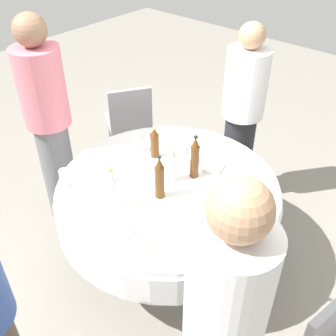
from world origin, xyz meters
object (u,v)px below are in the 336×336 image
at_px(dining_table, 168,200).
at_px(person_right, 223,328).
at_px(bottle_brown_left, 160,178).
at_px(plate_rear, 191,139).
at_px(wine_glass_left, 65,175).
at_px(person_front, 49,123).
at_px(person_left, 242,114).
at_px(bottle_clear_east, 172,164).
at_px(bottle_dark_green_south, 231,228).
at_px(plate_near, 104,174).
at_px(bottle_clear_far, 113,191).
at_px(wine_glass_mid, 137,139).
at_px(chair_east, 129,119).
at_px(bottle_brown_right, 155,143).
at_px(wine_glass_far, 134,231).
at_px(wine_glass_east, 116,214).
at_px(wine_glass_near, 185,150).
at_px(bottle_brown_front, 195,158).

bearing_deg(dining_table, person_right, 52.67).
bearing_deg(bottle_brown_left, plate_rear, -157.91).
xyz_separation_m(dining_table, wine_glass_left, (0.46, -0.49, 0.24)).
xyz_separation_m(person_front, person_left, (-1.20, 0.95, -0.08)).
xyz_separation_m(bottle_clear_east, person_front, (0.25, -1.01, 0.03)).
height_order(bottle_dark_green_south, plate_near, bottle_dark_green_south).
height_order(plate_near, person_front, person_front).
distance_m(bottle_clear_far, plate_rear, 0.95).
xyz_separation_m(wine_glass_mid, chair_east, (-0.56, -0.68, -0.33)).
bearing_deg(bottle_brown_right, chair_east, -122.32).
relative_size(wine_glass_mid, person_right, 0.09).
xyz_separation_m(bottle_clear_east, person_left, (-0.95, -0.06, -0.05)).
distance_m(wine_glass_far, person_left, 1.57).
bearing_deg(bottle_dark_green_south, wine_glass_east, -60.79).
relative_size(bottle_brown_left, plate_rear, 1.21).
height_order(plate_rear, chair_east, chair_east).
bearing_deg(person_left, person_right, -63.84).
xyz_separation_m(dining_table, wine_glass_mid, (-0.14, -0.43, 0.25)).
relative_size(wine_glass_east, person_left, 0.10).
xyz_separation_m(wine_glass_near, plate_rear, (-0.28, -0.16, -0.11)).
xyz_separation_m(wine_glass_mid, person_front, (0.34, -0.60, 0.06)).
bearing_deg(dining_table, chair_east, -122.31).
bearing_deg(bottle_clear_far, plate_near, -119.69).
relative_size(dining_table, bottle_brown_front, 4.76).
bearing_deg(bottle_brown_right, bottle_brown_left, 46.71).
distance_m(dining_table, bottle_dark_green_south, 0.71).
relative_size(wine_glass_far, plate_rear, 0.61).
distance_m(bottle_clear_east, plate_near, 0.49).
relative_size(wine_glass_left, person_left, 0.08).
xyz_separation_m(bottle_dark_green_south, person_front, (0.00, -1.65, 0.03)).
relative_size(bottle_brown_front, chair_east, 0.37).
bearing_deg(bottle_brown_front, plate_rear, -139.03).
bearing_deg(plate_near, person_right, 69.92).
bearing_deg(wine_glass_near, wine_glass_east, 8.63).
height_order(bottle_brown_right, wine_glass_near, bottle_brown_right).
bearing_deg(plate_near, bottle_clear_east, 125.66).
xyz_separation_m(bottle_clear_east, chair_east, (-0.65, -1.10, -0.36)).
distance_m(dining_table, bottle_clear_east, 0.28).
relative_size(bottle_brown_front, wine_glass_left, 2.49).
height_order(dining_table, plate_rear, plate_rear).
bearing_deg(wine_glass_east, bottle_dark_green_south, 119.21).
relative_size(bottle_clear_east, wine_glass_east, 1.77).
bearing_deg(person_front, bottle_brown_front, -81.66).
relative_size(bottle_clear_far, plate_rear, 1.17).
relative_size(bottle_brown_front, bottle_brown_left, 1.02).
height_order(bottle_brown_left, person_left, person_left).
bearing_deg(chair_east, wine_glass_near, -80.76).
distance_m(bottle_brown_right, wine_glass_mid, 0.15).
height_order(bottle_dark_green_south, bottle_brown_right, bottle_dark_green_south).
xyz_separation_m(wine_glass_mid, person_left, (-0.86, 0.36, -0.03)).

